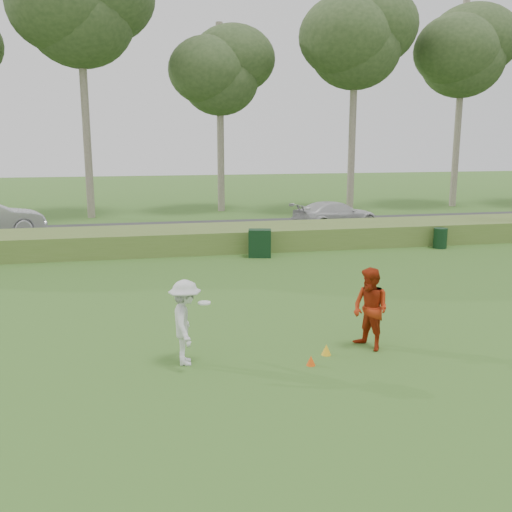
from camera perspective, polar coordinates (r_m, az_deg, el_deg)
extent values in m
plane|color=#326120|center=(13.15, 3.61, -9.08)|extent=(120.00, 120.00, 0.00)
cube|color=#51702C|center=(24.43, -3.84, 1.82)|extent=(80.00, 3.00, 0.90)
cube|color=#2D2D2D|center=(29.39, -5.20, 2.66)|extent=(80.00, 6.00, 0.06)
cylinder|color=gray|center=(35.07, -16.86, 16.36)|extent=(0.44, 0.44, 15.50)
ellipsoid|color=#2F4321|center=(35.62, -17.26, 22.57)|extent=(7.80, 7.80, 6.60)
cylinder|color=gray|center=(36.73, -3.59, 13.47)|extent=(0.44, 0.44, 11.50)
ellipsoid|color=#2F4321|center=(36.93, -3.65, 17.93)|extent=(6.24, 6.24, 5.28)
cylinder|color=gray|center=(36.89, 9.71, 15.26)|extent=(0.44, 0.44, 14.00)
ellipsoid|color=#2F4321|center=(37.28, 9.91, 20.64)|extent=(7.28, 7.28, 6.16)
cylinder|color=gray|center=(41.57, 19.66, 14.01)|extent=(0.44, 0.44, 13.50)
ellipsoid|color=#2F4321|center=(41.87, 20.00, 18.62)|extent=(7.02, 7.02, 5.94)
imported|color=silver|center=(12.02, -7.06, -6.61)|extent=(0.73, 1.20, 1.80)
cylinder|color=white|center=(11.94, -5.19, -4.69)|extent=(0.27, 0.27, 0.03)
imported|color=#A3280E|center=(13.00, 11.38, -5.23)|extent=(1.01, 1.11, 1.85)
cone|color=#F14F0C|center=(12.16, 5.51, -10.37)|extent=(0.19, 0.19, 0.21)
cone|color=yellow|center=(12.74, 7.04, -9.28)|extent=(0.22, 0.22, 0.24)
cube|color=black|center=(22.59, 0.38, 1.28)|extent=(0.98, 0.73, 1.11)
cylinder|color=black|center=(25.67, 17.94, 1.71)|extent=(0.60, 0.60, 0.86)
imported|color=silver|center=(29.87, 7.94, 4.12)|extent=(5.00, 3.03, 1.36)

